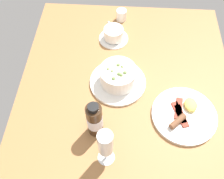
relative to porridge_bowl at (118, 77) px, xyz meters
The scene contains 7 objects.
ground_plane 10.68cm from the porridge_bowl, 21.16° to the left, with size 110.00×84.00×3.00cm, color #9E6B3D.
porridge_bowl is the anchor object (origin of this frame).
coffee_cup 24.28cm from the porridge_bowl, behind, with size 13.11×13.07×5.86cm.
creamer_jug 36.97cm from the porridge_bowl, behind, with size 4.97×5.42×5.80cm.
wine_glass 31.31cm from the porridge_bowl, ahead, with size 5.68×5.68×18.08cm.
sauce_bottle_brown 22.00cm from the porridge_bowl, 17.98° to the right, with size 5.37×5.37×16.92cm.
breakfast_plate 28.10cm from the porridge_bowl, 62.25° to the left, with size 23.51×23.51×3.70cm.
Camera 1 is at (48.93, -1.99, 83.04)cm, focal length 40.83 mm.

